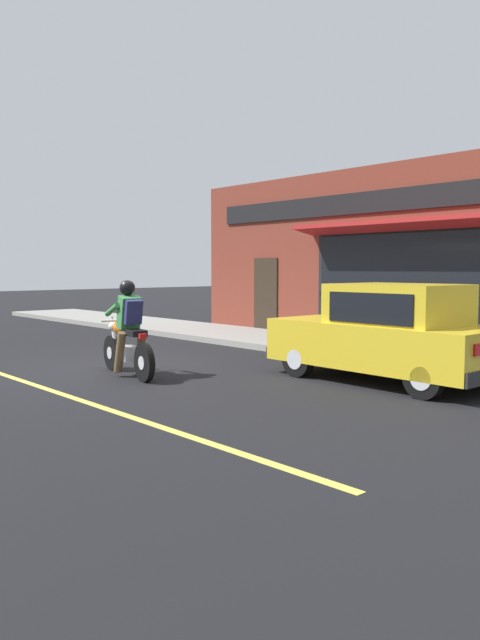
% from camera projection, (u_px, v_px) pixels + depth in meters
% --- Properties ---
extents(ground_plane, '(80.00, 80.00, 0.00)m').
position_uv_depth(ground_plane, '(116.00, 368.00, 11.34)').
color(ground_plane, black).
extents(sidewalk_curb, '(2.60, 22.00, 0.14)m').
position_uv_depth(sidewalk_curb, '(219.00, 333.00, 16.84)').
color(sidewalk_curb, gray).
rests_on(sidewalk_curb, ground).
extents(storefront_building, '(1.25, 10.70, 4.20)m').
position_uv_depth(storefront_building, '(359.00, 256.00, 15.09)').
color(storefront_building, maroon).
rests_on(storefront_building, ground).
extents(motorcycle_with_rider, '(0.65, 2.01, 1.62)m').
position_uv_depth(motorcycle_with_rider, '(128.00, 336.00, 10.49)').
color(motorcycle_with_rider, black).
rests_on(motorcycle_with_rider, ground).
extents(car_hatchback, '(1.68, 3.80, 1.57)m').
position_uv_depth(car_hatchback, '(387.00, 334.00, 9.91)').
color(car_hatchback, black).
rests_on(car_hatchback, ground).
extents(traffic_cone, '(0.36, 0.36, 0.60)m').
position_uv_depth(traffic_cone, '(400.00, 335.00, 13.04)').
color(traffic_cone, black).
rests_on(traffic_cone, sidewalk_curb).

